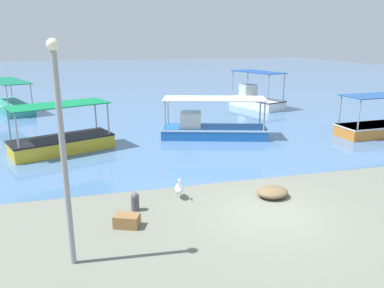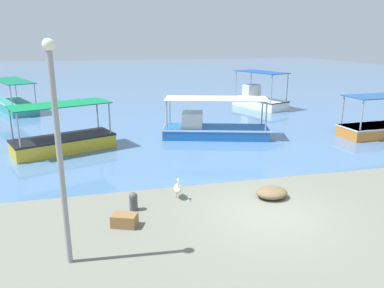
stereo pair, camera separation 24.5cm
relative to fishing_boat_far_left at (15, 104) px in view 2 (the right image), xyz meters
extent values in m
plane|color=slate|center=(11.68, -21.55, -0.51)|extent=(120.00, 120.00, 0.00)
cube|color=#4C74A2|center=(11.68, 26.45, -0.50)|extent=(110.00, 90.00, 0.00)
cube|color=teal|center=(0.00, 0.00, -0.16)|extent=(4.32, 6.68, 0.68)
cube|color=silver|center=(0.00, 0.00, 0.14)|extent=(4.37, 6.73, 0.08)
cylinder|color=#99999E|center=(-0.44, 3.06, 1.01)|extent=(0.08, 0.08, 1.67)
cylinder|color=#99999E|center=(0.44, -3.06, 1.01)|extent=(0.08, 0.08, 1.67)
cylinder|color=#99999E|center=(1.95, -2.40, 1.01)|extent=(0.08, 0.08, 1.67)
cube|color=#0F6648|center=(0.00, 0.00, 1.87)|extent=(4.33, 6.53, 0.05)
cube|color=white|center=(19.38, -3.29, -0.13)|extent=(3.40, 5.10, 0.74)
cube|color=black|center=(19.38, -3.29, 0.20)|extent=(3.45, 5.15, 0.08)
cylinder|color=#99999E|center=(20.88, -5.00, 1.31)|extent=(0.08, 0.08, 2.14)
cylinder|color=#99999E|center=(19.28, -5.56, 1.31)|extent=(0.08, 0.08, 2.14)
cylinder|color=#99999E|center=(19.48, -1.02, 1.31)|extent=(0.08, 0.08, 2.14)
cylinder|color=#99999E|center=(17.87, -1.58, 1.31)|extent=(0.08, 0.08, 2.14)
cube|color=navy|center=(19.38, -3.29, 2.41)|extent=(3.43, 4.94, 0.05)
cube|color=silver|center=(19.02, -2.29, 0.76)|extent=(1.57, 1.27, 1.05)
cube|color=#2164B5|center=(12.95, -11.72, -0.19)|extent=(6.24, 3.47, 0.62)
cube|color=silver|center=(12.95, -11.72, 0.07)|extent=(6.29, 3.52, 0.08)
cylinder|color=#99999E|center=(15.79, -11.72, 0.92)|extent=(0.08, 0.08, 1.61)
cylinder|color=#99999E|center=(15.33, -13.27, 0.92)|extent=(0.08, 0.08, 1.61)
cylinder|color=#99999E|center=(10.56, -10.17, 0.92)|extent=(0.08, 0.08, 1.61)
cylinder|color=#99999E|center=(10.10, -11.73, 0.92)|extent=(0.08, 0.08, 1.61)
cube|color=silver|center=(12.95, -11.72, 1.75)|extent=(6.08, 3.51, 0.05)
cube|color=beige|center=(11.66, -11.34, 0.54)|extent=(1.46, 1.57, 0.86)
cube|color=gold|center=(4.66, -12.45, -0.13)|extent=(5.24, 3.57, 0.74)
cube|color=black|center=(4.66, -12.45, 0.19)|extent=(5.30, 3.62, 0.08)
cylinder|color=#99999E|center=(2.92, -14.03, 1.05)|extent=(0.08, 0.08, 1.63)
cylinder|color=#99999E|center=(2.31, -12.49, 1.05)|extent=(0.08, 0.08, 1.63)
cylinder|color=#99999E|center=(7.00, -12.40, 1.05)|extent=(0.08, 0.08, 1.63)
cylinder|color=#99999E|center=(6.39, -10.86, 1.05)|extent=(0.08, 0.08, 1.63)
cube|color=#0D7841|center=(4.66, -12.45, 1.89)|extent=(5.09, 3.59, 0.05)
cube|color=orange|center=(22.70, -13.70, -0.16)|extent=(5.43, 2.10, 0.68)
cylinder|color=#99999E|center=(20.24, -13.04, 1.01)|extent=(0.08, 0.08, 1.67)
cylinder|color=#99999E|center=(20.32, -14.62, 1.01)|extent=(0.08, 0.08, 1.67)
cylinder|color=#E0997A|center=(9.14, -19.56, -0.40)|extent=(0.03, 0.03, 0.22)
cylinder|color=#E0997A|center=(9.04, -19.55, -0.40)|extent=(0.03, 0.03, 0.22)
ellipsoid|color=white|center=(9.09, -19.59, -0.15)|extent=(0.32, 0.58, 0.32)
ellipsoid|color=white|center=(9.11, -19.33, -0.13)|extent=(0.13, 0.17, 0.10)
cylinder|color=white|center=(9.08, -19.74, 0.08)|extent=(0.07, 0.07, 0.26)
sphere|color=white|center=(9.08, -19.74, 0.24)|extent=(0.11, 0.11, 0.11)
cone|color=#E5933F|center=(9.07, -19.90, 0.23)|extent=(0.08, 0.30, 0.06)
cylinder|color=gray|center=(5.60, -22.84, 2.14)|extent=(0.14, 0.14, 5.29)
sphere|color=#EAEACC|center=(5.60, -22.84, 4.89)|extent=(0.28, 0.28, 0.28)
cylinder|color=#47474C|center=(7.47, -20.20, -0.28)|extent=(0.27, 0.27, 0.45)
sphere|color=#4C4C51|center=(7.47, -20.20, -0.02)|extent=(0.28, 0.28, 0.28)
ellipsoid|color=brown|center=(12.38, -20.35, -0.32)|extent=(1.15, 0.98, 0.38)
cube|color=olive|center=(7.10, -21.25, -0.31)|extent=(0.88, 0.73, 0.39)
camera|label=1|loc=(6.41, -31.71, 5.02)|focal=35.00mm
camera|label=2|loc=(6.64, -31.77, 5.02)|focal=35.00mm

